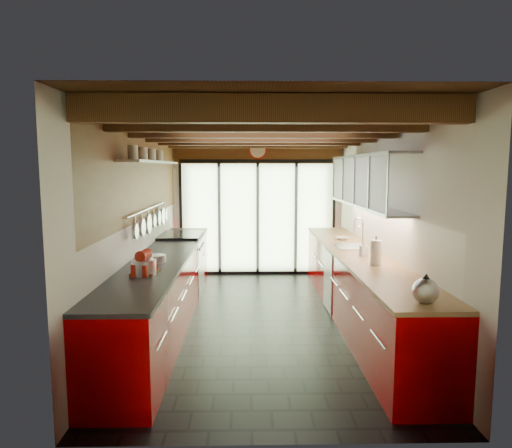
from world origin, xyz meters
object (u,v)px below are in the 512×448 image
(paper_towel, at_px, (376,253))
(soap_bottle, at_px, (364,248))
(bowl, at_px, (342,238))
(stand_mixer, at_px, (145,264))
(kettle, at_px, (426,289))

(paper_towel, bearing_deg, soap_bottle, 90.00)
(soap_bottle, height_order, bowl, soap_bottle)
(soap_bottle, distance_m, bowl, 1.30)
(stand_mixer, bearing_deg, soap_bottle, 20.30)
(paper_towel, bearing_deg, bowl, 90.00)
(paper_towel, distance_m, soap_bottle, 0.54)
(bowl, bearing_deg, paper_towel, -90.00)
(stand_mixer, xyz_separation_m, paper_towel, (2.54, 0.40, 0.04))
(paper_towel, distance_m, bowl, 1.84)
(paper_towel, relative_size, soap_bottle, 1.77)
(kettle, relative_size, bowl, 1.53)
(kettle, bearing_deg, stand_mixer, 157.28)
(paper_towel, height_order, soap_bottle, paper_towel)
(soap_bottle, bearing_deg, stand_mixer, -159.70)
(stand_mixer, height_order, paper_towel, paper_towel)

